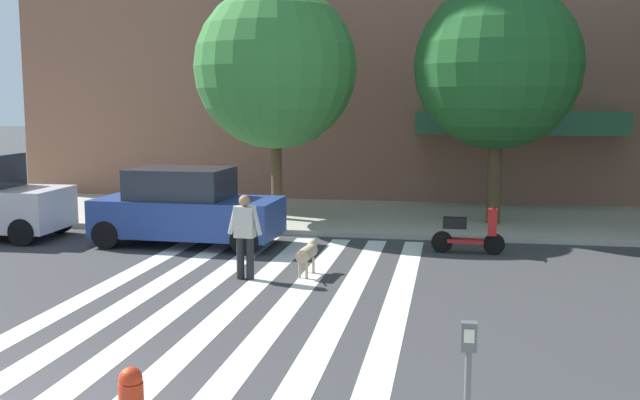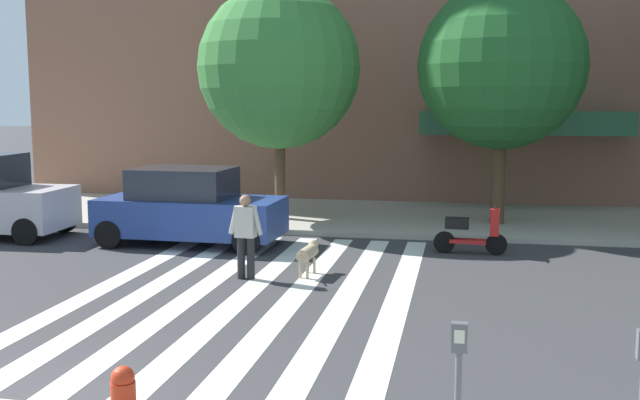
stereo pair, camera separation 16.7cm
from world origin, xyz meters
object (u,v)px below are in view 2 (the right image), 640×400
(parked_scooter, at_px, (470,233))
(pedestrian_dog_walker, at_px, (246,232))
(dog_on_leash, at_px, (308,253))
(street_tree_middle, at_px, (502,66))
(parked_car_behind_first, at_px, (189,208))
(parking_meter_curbside, at_px, (458,376))
(street_tree_nearest, at_px, (279,67))

(parked_scooter, xyz_separation_m, pedestrian_dog_walker, (-4.28, -3.23, 0.45))
(pedestrian_dog_walker, distance_m, dog_on_leash, 1.33)
(street_tree_middle, xyz_separation_m, dog_on_leash, (-3.89, -6.22, -3.88))
(parked_car_behind_first, height_order, dog_on_leash, parked_car_behind_first)
(street_tree_middle, relative_size, dog_on_leash, 5.80)
(parking_meter_curbside, height_order, street_tree_middle, street_tree_middle)
(parking_meter_curbside, distance_m, street_tree_nearest, 14.90)
(street_tree_middle, height_order, dog_on_leash, street_tree_middle)
(parking_meter_curbside, bearing_deg, pedestrian_dog_walker, 119.69)
(parking_meter_curbside, xyz_separation_m, parked_car_behind_first, (-6.40, 10.25, -0.15))
(parked_scooter, xyz_separation_m, street_tree_middle, (0.73, 3.53, 3.84))
(parking_meter_curbside, relative_size, parked_scooter, 0.83)
(street_tree_middle, distance_m, dog_on_leash, 8.30)
(parking_meter_curbside, xyz_separation_m, street_tree_middle, (0.93, 13.90, 3.29))
(pedestrian_dog_walker, relative_size, dog_on_leash, 1.49)
(street_tree_nearest, bearing_deg, pedestrian_dog_walker, -81.81)
(parked_scooter, height_order, dog_on_leash, parked_scooter)
(street_tree_middle, distance_m, pedestrian_dog_walker, 9.07)
(parked_scooter, height_order, street_tree_nearest, street_tree_nearest)
(street_tree_nearest, bearing_deg, street_tree_middle, 2.52)
(street_tree_nearest, bearing_deg, parked_scooter, -32.06)
(parking_meter_curbside, height_order, parked_scooter, parking_meter_curbside)
(street_tree_nearest, distance_m, dog_on_leash, 7.40)
(pedestrian_dog_walker, bearing_deg, street_tree_middle, 53.48)
(parked_scooter, bearing_deg, pedestrian_dog_walker, -142.91)
(parking_meter_curbside, xyz_separation_m, street_tree_nearest, (-5.01, 13.64, 3.30))
(street_tree_middle, bearing_deg, parking_meter_curbside, -93.85)
(parked_car_behind_first, relative_size, street_tree_middle, 0.69)
(street_tree_nearest, bearing_deg, parked_car_behind_first, -112.36)
(parked_car_behind_first, xyz_separation_m, street_tree_nearest, (1.40, 3.39, 3.44))
(parked_car_behind_first, xyz_separation_m, parked_scooter, (6.61, 0.13, -0.40))
(dog_on_leash, bearing_deg, street_tree_middle, 57.98)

